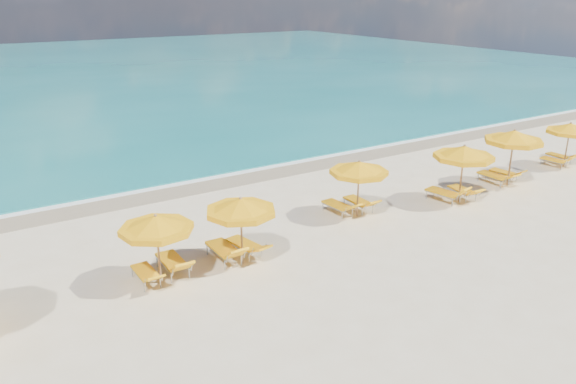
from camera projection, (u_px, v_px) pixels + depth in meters
ground_plane at (310, 236)px, 20.02m from camera, size 120.00×120.00×0.00m
ocean at (48, 75)px, 58.14m from camera, size 120.00×80.00×0.30m
wet_sand_band at (220, 180)px, 25.89m from camera, size 120.00×2.60×0.01m
foam_line at (212, 175)px, 26.53m from camera, size 120.00×1.20×0.03m
whitecap_near at (42, 151)px, 30.49m from camera, size 14.00×0.36×0.05m
whitecap_far at (219, 104)px, 43.11m from camera, size 18.00×0.30×0.05m
umbrella_2 at (156, 225)px, 16.16m from camera, size 2.62×2.62×2.22m
umbrella_3 at (241, 207)px, 17.34m from camera, size 2.38×2.38×2.27m
umbrella_4 at (359, 169)px, 21.09m from camera, size 2.49×2.49×2.27m
umbrella_5 at (464, 153)px, 22.48m from camera, size 2.64×2.64×2.46m
umbrella_6 at (514, 137)px, 24.55m from camera, size 3.33×3.33×2.56m
umbrella_7 at (570, 129)px, 27.22m from camera, size 2.41×2.41×2.25m
lounger_2_left at (146, 277)px, 16.72m from camera, size 0.57×1.68×0.68m
lounger_2_right at (173, 266)px, 17.29m from camera, size 0.66×1.90×0.84m
lounger_3_left at (225, 254)px, 18.09m from camera, size 0.68×1.96×0.88m
lounger_3_right at (245, 248)px, 18.54m from camera, size 0.91×1.90×0.66m
lounger_4_left at (338, 209)px, 21.89m from camera, size 0.69×1.81×0.72m
lounger_4_right at (359, 205)px, 22.28m from camera, size 0.62×1.78×0.74m
lounger_5_left at (444, 196)px, 23.18m from camera, size 0.92×1.92×0.88m
lounger_5_right at (463, 194)px, 23.54m from camera, size 0.81×1.77×0.72m
lounger_6_left at (494, 179)px, 25.30m from camera, size 0.66×1.92×0.76m
lounger_6_right at (504, 175)px, 25.92m from camera, size 0.70×1.68×0.66m
lounger_7_left at (554, 163)px, 27.79m from camera, size 0.70×1.64×0.73m
lounger_7_right at (559, 158)px, 28.50m from camera, size 0.61×1.64×0.67m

